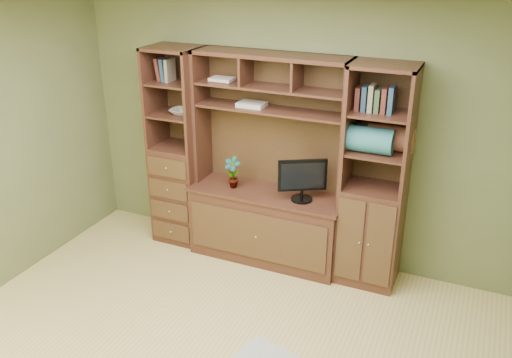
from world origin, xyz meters
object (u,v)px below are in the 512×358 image
at_px(center_hutch, 267,164).
at_px(left_tower, 178,148).
at_px(monitor, 303,173).
at_px(right_tower, 375,179).

bearing_deg(center_hutch, left_tower, 177.71).
relative_size(center_hutch, left_tower, 1.00).
bearing_deg(monitor, right_tower, -23.16).
relative_size(center_hutch, right_tower, 1.00).
distance_m(center_hutch, right_tower, 1.03).
height_order(center_hutch, monitor, center_hutch).
bearing_deg(center_hutch, right_tower, 2.23).
distance_m(left_tower, right_tower, 2.02).
bearing_deg(left_tower, center_hutch, -2.29).
xyz_separation_m(center_hutch, left_tower, (-1.00, 0.04, 0.00)).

